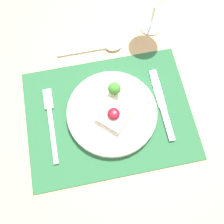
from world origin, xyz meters
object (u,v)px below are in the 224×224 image
object	(u,v)px
knife	(163,109)
wine_glass_near	(156,0)
fork	(51,119)
dinner_plate	(112,113)
spoon	(106,47)

from	to	relation	value
knife	wine_glass_near	distance (m)	0.30
fork	knife	bearing A→B (deg)	-6.75
dinner_plate	wine_glass_near	bearing A→B (deg)	56.22
spoon	wine_glass_near	distance (m)	0.20
fork	wine_glass_near	size ratio (longest dim) A/B	1.32
fork	spoon	distance (m)	0.28
spoon	wine_glass_near	world-z (taller)	wine_glass_near
dinner_plate	knife	size ratio (longest dim) A/B	1.15
dinner_plate	fork	size ratio (longest dim) A/B	1.15
fork	spoon	size ratio (longest dim) A/B	1.09
dinner_plate	wine_glass_near	world-z (taller)	wine_glass_near
dinner_plate	fork	distance (m)	0.17
knife	spoon	bearing A→B (deg)	118.01
fork	spoon	xyz separation A→B (m)	(0.20, 0.20, 0.00)
dinner_plate	spoon	bearing A→B (deg)	83.77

